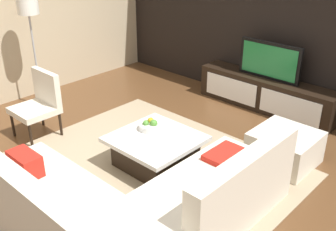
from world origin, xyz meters
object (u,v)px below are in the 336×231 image
at_px(television, 270,61).
at_px(coffee_table, 156,150).
at_px(ottoman, 284,148).
at_px(media_console, 266,94).
at_px(accent_chair_near, 40,101).
at_px(sectional_couch, 129,206).
at_px(floor_lamp, 28,11).
at_px(fruit_bowl, 151,126).

height_order(television, coffee_table, television).
distance_m(television, ottoman, 1.66).
relative_size(media_console, accent_chair_near, 2.51).
distance_m(sectional_couch, coffee_table, 1.13).
height_order(floor_lamp, ottoman, floor_lamp).
relative_size(television, coffee_table, 1.05).
xyz_separation_m(coffee_table, ottoman, (1.07, 1.09, -0.00)).
bearing_deg(television, coffee_table, -92.49).
distance_m(media_console, accent_chair_near, 3.30).
xyz_separation_m(ottoman, fruit_bowl, (-1.25, -0.99, 0.23)).
bearing_deg(floor_lamp, ottoman, 16.80).
relative_size(television, accent_chair_near, 1.13).
height_order(sectional_couch, fruit_bowl, sectional_couch).
bearing_deg(media_console, sectional_couch, -81.23).
bearing_deg(sectional_couch, fruit_bowl, 126.51).
bearing_deg(fruit_bowl, floor_lamp, -177.55).
bearing_deg(accent_chair_near, fruit_bowl, 29.26).
distance_m(sectional_couch, ottoman, 2.10).
distance_m(television, floor_lamp, 3.56).
bearing_deg(television, sectional_couch, -81.23).
height_order(accent_chair_near, ottoman, accent_chair_near).
distance_m(television, coffee_table, 2.37).
xyz_separation_m(media_console, television, (0.00, 0.00, 0.53)).
relative_size(coffee_table, fruit_bowl, 3.34).
height_order(television, floor_lamp, floor_lamp).
bearing_deg(fruit_bowl, media_console, 82.73).
xyz_separation_m(television, floor_lamp, (-2.62, -2.30, 0.69)).
bearing_deg(coffee_table, media_console, 87.51).
bearing_deg(media_console, coffee_table, -92.49).
bearing_deg(accent_chair_near, media_console, 65.61).
distance_m(media_console, floor_lamp, 3.69).
bearing_deg(floor_lamp, sectional_couch, -16.99).
relative_size(sectional_couch, ottoman, 3.38).
relative_size(television, fruit_bowl, 3.52).
bearing_deg(sectional_couch, accent_chair_near, 168.06).
bearing_deg(television, media_console, -90.00).
bearing_deg(coffee_table, fruit_bowl, 150.63).
bearing_deg(coffee_table, sectional_couch, -57.78).
height_order(coffee_table, ottoman, ottoman).
bearing_deg(media_console, ottoman, -51.21).
distance_m(media_console, coffee_table, 2.30).
relative_size(sectional_couch, coffee_table, 2.53).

